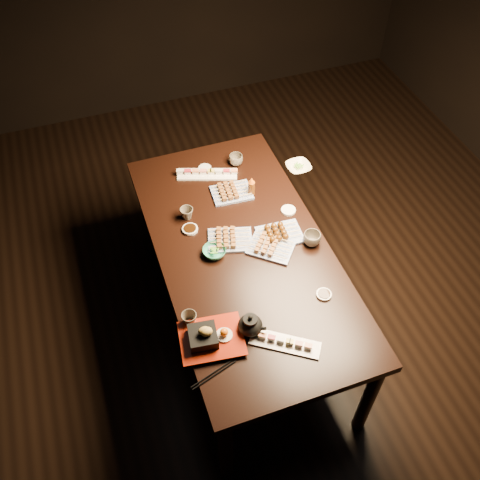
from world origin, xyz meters
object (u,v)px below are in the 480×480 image
Objects in this scene: tempura_tray at (211,334)px; teacup_far_right at (236,160)px; teacup_far_left at (187,213)px; condiment_bottle at (251,186)px; teapot at (250,324)px; yakitori_plate_left at (232,190)px; sushi_platter_near at (285,342)px; dining_table at (243,290)px; teacup_near_left at (189,319)px; teacup_mid_right at (312,239)px; yakitori_plate_right at (271,245)px; sushi_platter_far at (207,172)px; yakitori_plate_center at (230,237)px; edamame_bowl_green at (214,252)px; edamame_bowl_cream at (298,167)px.

tempura_tray reaches higher than teacup_far_right.
condiment_bottle reaches higher than teacup_far_left.
yakitori_plate_left is at bearing 118.09° from teapot.
sushi_platter_near is 0.18m from teapot.
dining_table is 0.61m from condiment_bottle.
teacup_near_left is at bearing -166.01° from teapot.
yakitori_plate_right is at bearing 170.35° from teacup_mid_right.
tempura_tray is 0.19m from teapot.
yakitori_plate_right is at bearing 50.27° from tempura_tray.
teacup_mid_right reaches higher than sushi_platter_far.
condiment_bottle is at bearing 148.02° from sushi_platter_far.
yakitori_plate_left is (0.08, 0.42, 0.40)m from dining_table.
yakitori_plate_center and yakitori_plate_right have the same top height.
teacup_far_right is 1.20m from teapot.
yakitori_plate_right reaches higher than edamame_bowl_green.
dining_table is 14.34× the size of edamame_bowl_green.
dining_table is at bearing -41.77° from yakitori_plate_center.
teacup_far_left is at bearing 90.12° from tempura_tray.
yakitori_plate_right is (0.15, -0.68, 0.01)m from sushi_platter_far.
yakitori_plate_right is 0.64m from tempura_tray.
yakitori_plate_right is at bearing -96.27° from condiment_bottle.
yakitori_plate_left is at bearing 58.27° from teacup_near_left.
teapot is (0.19, -0.01, 0.00)m from tempura_tray.
teacup_far_right reaches higher than sushi_platter_far.
dining_table is 0.67m from teacup_near_left.
tempura_tray is at bearing 93.24° from sushi_platter_far.
condiment_bottle is (0.05, 0.43, 0.03)m from yakitori_plate_right.
teacup_near_left is at bearing -120.15° from teacup_far_right.
teacup_far_right is at bearing 115.61° from teapot.
condiment_bottle reaches higher than tempura_tray.
yakitori_plate_left reaches higher than edamame_bowl_cream.
teacup_far_left is 0.41m from condiment_bottle.
teapot is (-0.13, 0.12, 0.04)m from sushi_platter_near.
condiment_bottle is (0.11, -0.04, 0.03)m from yakitori_plate_left.
teacup_near_left is (-0.35, -0.43, 0.00)m from yakitori_plate_center.
yakitori_plate_left is 0.32m from teacup_far_left.
yakitori_plate_left reaches higher than sushi_platter_far.
edamame_bowl_cream is (0.69, 0.47, -0.00)m from edamame_bowl_green.
yakitori_plate_center is at bearing 105.21° from sushi_platter_far.
dining_table is 5.41× the size of sushi_platter_near.
teacup_mid_right reaches higher than teacup_near_left.
teacup_near_left is at bearing 87.57° from sushi_platter_far.
dining_table is 0.59m from yakitori_plate_left.
tempura_tray is 3.10× the size of teacup_mid_right.
teapot is (-0.50, -0.40, 0.02)m from teacup_mid_right.
sushi_platter_near reaches higher than dining_table.
yakitori_plate_right reaches higher than sushi_platter_far.
sushi_platter_far is 4.80× the size of teacup_far_left.
sushi_platter_far is 2.89× the size of edamame_bowl_green.
sushi_platter_near is 1.24m from sushi_platter_far.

